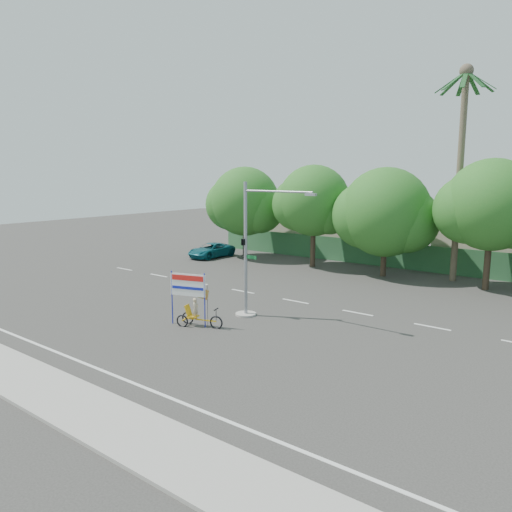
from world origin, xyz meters
The scene contains 12 objects.
ground centered at (0.00, 0.00, 0.00)m, with size 120.00×120.00×0.00m, color #33302D.
sidewalk_near centered at (0.00, -7.50, 0.06)m, with size 50.00×2.40×0.12m, color gray.
fence centered at (0.00, 21.50, 1.00)m, with size 38.00×0.08×2.00m, color #336B3D.
building_left centered at (-10.00, 26.00, 2.00)m, with size 12.00×8.00×4.00m, color beige.
tree_far_left centered at (-14.05, 18.00, 4.76)m, with size 7.14×6.00×7.96m.
tree_left centered at (-7.05, 18.00, 5.06)m, with size 6.66×5.60×8.07m.
tree_center centered at (-1.05, 18.00, 4.47)m, with size 7.62×6.40×7.85m.
tree_right centered at (5.95, 18.00, 5.24)m, with size 6.90×5.80×8.36m.
palm_short centered at (3.50, 19.50, 8.86)m, with size 3.73×3.79×14.45m.
traffic_signal centered at (-2.20, 3.98, 2.92)m, with size 4.72×1.10×7.00m.
trike_billboard centered at (-3.33, 0.94, 1.10)m, with size 2.67×1.13×2.73m.
pickup_truck centered at (-16.39, 16.19, 0.63)m, with size 2.09×4.53×1.26m, color #0F5D69.
Camera 1 is at (13.65, -15.77, 7.47)m, focal length 35.00 mm.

